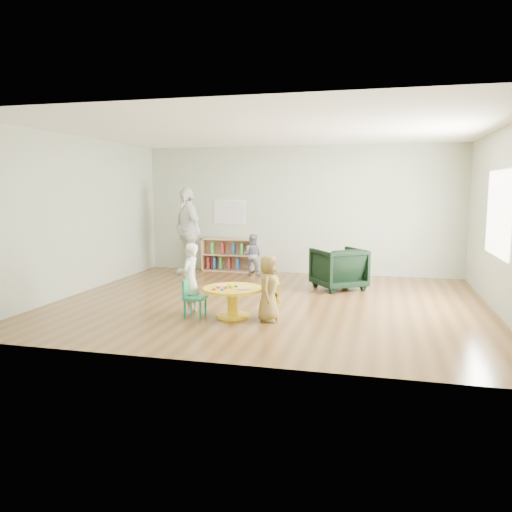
# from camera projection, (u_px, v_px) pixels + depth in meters

# --- Properties ---
(room) EXTENTS (7.10, 7.00, 2.80)m
(room) POSITION_uv_depth(u_px,v_px,m) (271.00, 188.00, 8.05)
(room) COLOR brown
(room) RESTS_ON ground
(activity_table) EXTENTS (0.88, 0.88, 0.48)m
(activity_table) POSITION_uv_depth(u_px,v_px,m) (233.00, 297.00, 7.30)
(activity_table) COLOR yellow
(activity_table) RESTS_ON ground
(kid_chair_left) EXTENTS (0.30, 0.30, 0.55)m
(kid_chair_left) POSITION_uv_depth(u_px,v_px,m) (193.00, 296.00, 7.36)
(kid_chair_left) COLOR #178059
(kid_chair_left) RESTS_ON ground
(kid_chair_right) EXTENTS (0.34, 0.34, 0.53)m
(kid_chair_right) POSITION_uv_depth(u_px,v_px,m) (272.00, 299.00, 7.24)
(kid_chair_right) COLOR yellow
(kid_chair_right) RESTS_ON ground
(bookshelf) EXTENTS (1.20, 0.30, 0.75)m
(bookshelf) POSITION_uv_depth(u_px,v_px,m) (228.00, 255.00, 11.39)
(bookshelf) COLOR tan
(bookshelf) RESTS_ON ground
(alphabet_poster) EXTENTS (0.74, 0.01, 0.54)m
(alphabet_poster) POSITION_uv_depth(u_px,v_px,m) (230.00, 212.00, 11.38)
(alphabet_poster) COLOR white
(alphabet_poster) RESTS_ON ground
(armchair) EXTENTS (1.17, 1.18, 0.78)m
(armchair) POSITION_uv_depth(u_px,v_px,m) (339.00, 269.00, 9.33)
(armchair) COLOR black
(armchair) RESTS_ON ground
(child_left) EXTENTS (0.28, 0.40, 1.07)m
(child_left) POSITION_uv_depth(u_px,v_px,m) (190.00, 279.00, 7.48)
(child_left) COLOR silver
(child_left) RESTS_ON ground
(child_right) EXTENTS (0.31, 0.47, 0.95)m
(child_right) POSITION_uv_depth(u_px,v_px,m) (268.00, 288.00, 7.07)
(child_right) COLOR gold
(child_right) RESTS_ON ground
(toddler) EXTENTS (0.47, 0.39, 0.90)m
(toddler) POSITION_uv_depth(u_px,v_px,m) (253.00, 255.00, 10.82)
(toddler) COLOR #19223E
(toddler) RESTS_ON ground
(adult_caretaker) EXTENTS (1.12, 1.12, 1.90)m
(adult_caretaker) POSITION_uv_depth(u_px,v_px,m) (187.00, 231.00, 10.87)
(adult_caretaker) COLOR white
(adult_caretaker) RESTS_ON ground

